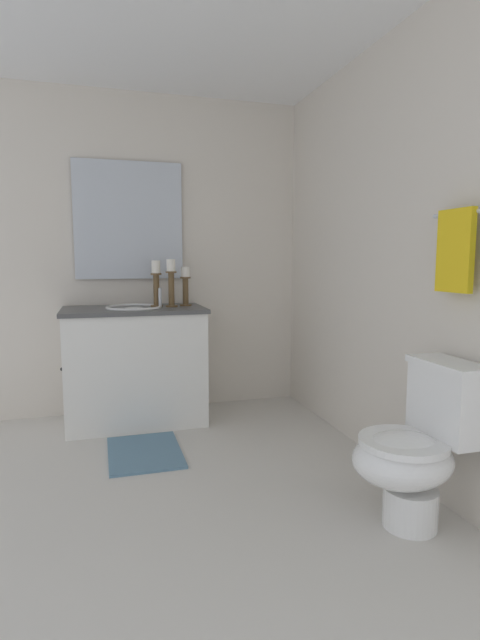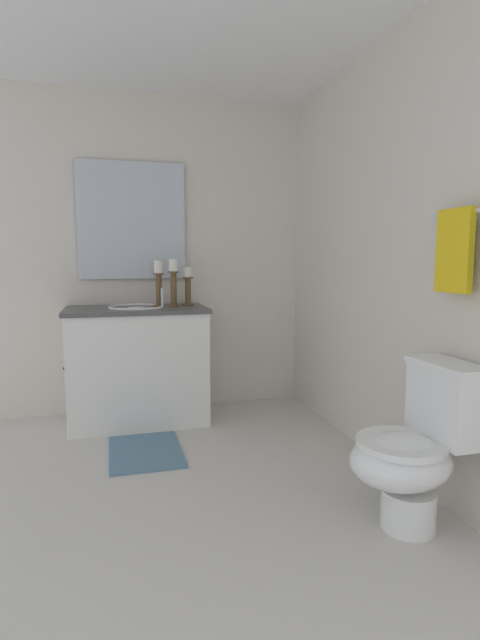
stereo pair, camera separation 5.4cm
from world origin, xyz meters
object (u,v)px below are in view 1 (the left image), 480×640
toilet (416,448)px  candle_holder_mid (156,282)px  sink_basin (134,313)px  towel_near_vanity (455,251)px  mirror (129,220)px  candle_holder_tall (185,285)px  candle_holder_short (171,281)px  vanity_cabinet (135,365)px  bath_mat (145,452)px

toilet → candle_holder_mid: bearing=-153.4°
sink_basin → towel_near_vanity: 2.21m
mirror → candle_holder_tall: bearing=59.5°
candle_holder_short → mirror: bearing=-135.8°
sink_basin → candle_holder_tall: 0.44m
vanity_cabinet → bath_mat: size_ratio=1.69×
candle_holder_mid → bath_mat: 1.23m
candle_holder_tall → candle_holder_mid: (0.01, -0.22, 0.03)m
towel_near_vanity → candle_holder_short: bearing=-149.5°
candle_holder_short → candle_holder_mid: bearing=-111.3°
mirror → candle_holder_mid: (0.24, 0.17, -0.46)m
sink_basin → towel_near_vanity: towel_near_vanity is taller
vanity_cabinet → candle_holder_mid: size_ratio=2.99×
toilet → bath_mat: 1.64m
candle_holder_short → bath_mat: 1.23m
towel_near_vanity → vanity_cabinet: bearing=-143.3°
toilet → bath_mat: bearing=-137.2°
toilet → towel_near_vanity: towel_near_vanity is taller
candle_holder_mid → towel_near_vanity: size_ratio=0.92×
vanity_cabinet → candle_holder_short: size_ratio=2.90×
candle_holder_tall → mirror: bearing=-120.5°
candle_holder_mid → sink_basin: bearing=-76.8°
candle_holder_short → sink_basin: bearing=-90.3°
candle_holder_mid → candle_holder_tall: bearing=93.3°
bath_mat → mirror: bearing=180.0°
candle_holder_tall → candle_holder_mid: 0.22m
candle_holder_short → towel_near_vanity: towel_near_vanity is taller
mirror → candle_holder_short: bearing=44.2°
candle_holder_short → candle_holder_mid: (-0.04, -0.10, -0.00)m
candle_holder_mid → toilet: (1.84, 0.92, -0.67)m
sink_basin → toilet: sink_basin is taller
candle_holder_tall → towel_near_vanity: size_ratio=0.79×
sink_basin → candle_holder_short: (0.00, 0.27, 0.23)m
toilet → candle_holder_tall: bearing=-159.2°
candle_holder_mid → bath_mat: (0.66, -0.17, -1.03)m
mirror → bath_mat: (0.91, -0.00, -1.48)m
candle_holder_short → candle_holder_mid: candle_holder_short is taller
mirror → towel_near_vanity: (2.02, 1.29, -0.26)m
candle_holder_tall → towel_near_vanity: 2.02m
sink_basin → candle_holder_mid: candle_holder_mid is taller
candle_holder_tall → candle_holder_short: bearing=-65.0°
candle_holder_short → vanity_cabinet: bearing=-90.3°
towel_near_vanity → candle_holder_tall: bearing=-153.1°
toilet → towel_near_vanity: bearing=107.9°
candle_holder_short → toilet: bearing=24.4°
candle_holder_short → toilet: (1.80, 0.82, -0.67)m
candle_holder_mid → towel_near_vanity: (1.77, 1.13, 0.20)m
sink_basin → toilet: bearing=31.2°
candle_holder_short → bath_mat: bearing=-23.7°
towel_near_vanity → mirror: bearing=-147.3°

